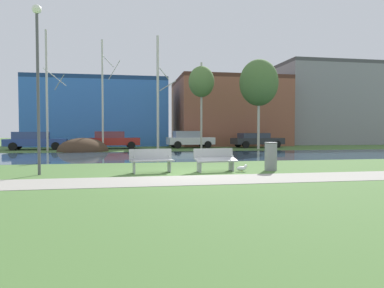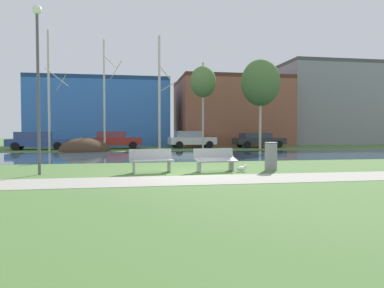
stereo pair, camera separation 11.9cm
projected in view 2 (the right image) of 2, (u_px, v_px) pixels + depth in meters
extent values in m
plane|color=#476B33|center=(162.00, 155.00, 22.49)|extent=(120.00, 120.00, 0.00)
cube|color=gray|center=(194.00, 180.00, 11.00)|extent=(60.00, 2.16, 0.01)
cube|color=#2D475B|center=(164.00, 156.00, 21.70)|extent=(80.00, 8.96, 0.01)
ellipsoid|color=#423021|center=(85.00, 151.00, 26.65)|extent=(3.78, 3.40, 2.05)
cube|color=#9EA0A3|center=(152.00, 161.00, 12.87)|extent=(1.65, 0.68, 0.05)
cube|color=#9EA0A3|center=(150.00, 154.00, 13.13)|extent=(1.60, 0.29, 0.40)
cube|color=#9EA0A3|center=(134.00, 167.00, 12.75)|extent=(0.09, 0.43, 0.45)
cube|color=#9EA0A3|center=(169.00, 166.00, 13.13)|extent=(0.09, 0.43, 0.45)
cylinder|color=#9EA0A3|center=(134.00, 157.00, 12.70)|extent=(0.08, 0.28, 0.04)
cylinder|color=#9EA0A3|center=(169.00, 156.00, 13.08)|extent=(0.08, 0.28, 0.04)
cube|color=#9EA0A3|center=(216.00, 160.00, 13.28)|extent=(1.65, 0.68, 0.17)
cube|color=#9EA0A3|center=(213.00, 153.00, 13.54)|extent=(1.60, 0.29, 0.40)
cube|color=#9EA0A3|center=(199.00, 166.00, 13.15)|extent=(0.09, 0.43, 0.45)
cube|color=#9EA0A3|center=(231.00, 165.00, 13.54)|extent=(0.09, 0.43, 0.45)
cylinder|color=#9EA0A3|center=(199.00, 156.00, 13.10)|extent=(0.08, 0.28, 0.04)
cylinder|color=#9EA0A3|center=(232.00, 156.00, 13.49)|extent=(0.08, 0.28, 0.04)
cylinder|color=gray|center=(271.00, 156.00, 13.66)|extent=(0.47, 0.47, 1.10)
torus|color=#494A4C|center=(271.00, 143.00, 13.64)|extent=(0.50, 0.50, 0.04)
ellipsoid|color=white|center=(241.00, 169.00, 13.26)|extent=(0.39, 0.17, 0.17)
sphere|color=white|center=(246.00, 166.00, 13.29)|extent=(0.12, 0.12, 0.12)
cone|color=gold|center=(247.00, 166.00, 13.30)|extent=(0.07, 0.04, 0.04)
cylinder|color=gold|center=(242.00, 170.00, 13.23)|extent=(0.01, 0.01, 0.10)
cylinder|color=gold|center=(241.00, 170.00, 13.30)|extent=(0.01, 0.01, 0.10)
cylinder|color=#4C4C51|center=(38.00, 95.00, 12.25)|extent=(0.10, 0.10, 5.58)
sphere|color=white|center=(37.00, 10.00, 12.14)|extent=(0.32, 0.32, 0.32)
cylinder|color=beige|center=(49.00, 91.00, 26.39)|extent=(0.16, 0.16, 9.09)
cylinder|color=beige|center=(61.00, 83.00, 27.04)|extent=(1.00, 1.43, 1.03)
cylinder|color=beige|center=(57.00, 77.00, 25.72)|extent=(1.40, 1.36, 1.12)
cylinder|color=beige|center=(104.00, 95.00, 28.34)|extent=(0.15, 0.15, 8.85)
cylinder|color=beige|center=(116.00, 70.00, 29.02)|extent=(1.04, 1.49, 1.39)
cylinder|color=beige|center=(110.00, 61.00, 27.83)|extent=(0.90, 0.87, 0.81)
cylinder|color=beige|center=(159.00, 93.00, 28.24)|extent=(0.20, 0.20, 9.14)
cylinder|color=beige|center=(169.00, 86.00, 28.93)|extent=(1.19, 1.69, 0.68)
cylinder|color=beige|center=(166.00, 73.00, 27.80)|extent=(0.85, 0.83, 0.79)
cylinder|color=#BCB7A8|center=(203.00, 106.00, 29.75)|extent=(0.17, 0.17, 7.31)
ellipsoid|color=#567A3D|center=(203.00, 82.00, 29.67)|extent=(2.18, 2.18, 2.61)
cylinder|color=beige|center=(260.00, 107.00, 29.33)|extent=(0.21, 0.21, 7.13)
ellipsoid|color=#4C7038|center=(260.00, 83.00, 29.25)|extent=(3.22, 3.22, 3.87)
cube|color=#2D4793|center=(39.00, 142.00, 28.92)|extent=(4.89, 2.12, 0.57)
cube|color=#32457F|center=(33.00, 135.00, 28.81)|extent=(2.78, 1.75, 0.58)
cylinder|color=black|center=(60.00, 145.00, 30.17)|extent=(0.65, 0.26, 0.64)
cylinder|color=black|center=(57.00, 146.00, 28.44)|extent=(0.65, 0.26, 0.64)
cylinder|color=black|center=(20.00, 145.00, 29.43)|extent=(0.65, 0.26, 0.64)
cylinder|color=black|center=(15.00, 146.00, 27.69)|extent=(0.65, 0.26, 0.64)
cube|color=maroon|center=(115.00, 141.00, 30.51)|extent=(4.49, 2.09, 0.62)
cube|color=brown|center=(111.00, 135.00, 30.41)|extent=(2.56, 1.74, 0.55)
cylinder|color=black|center=(132.00, 144.00, 31.74)|extent=(0.65, 0.26, 0.64)
cylinder|color=black|center=(133.00, 145.00, 30.00)|extent=(0.65, 0.26, 0.64)
cylinder|color=black|center=(99.00, 145.00, 31.05)|extent=(0.65, 0.26, 0.64)
cylinder|color=black|center=(98.00, 146.00, 29.32)|extent=(0.65, 0.26, 0.64)
cube|color=silver|center=(192.00, 141.00, 32.00)|extent=(4.30, 2.16, 0.63)
cube|color=#949AAC|center=(189.00, 134.00, 31.90)|extent=(2.45, 1.81, 0.58)
cylinder|color=black|center=(204.00, 144.00, 33.25)|extent=(0.65, 0.26, 0.64)
cylinder|color=black|center=(210.00, 145.00, 31.43)|extent=(0.65, 0.26, 0.64)
cylinder|color=black|center=(175.00, 144.00, 32.60)|extent=(0.65, 0.26, 0.64)
cylinder|color=black|center=(179.00, 145.00, 30.78)|extent=(0.65, 0.26, 0.64)
cube|color=#282B30|center=(259.00, 141.00, 32.60)|extent=(4.79, 2.18, 0.56)
cube|color=#2F3648|center=(255.00, 136.00, 32.50)|extent=(2.73, 1.81, 0.46)
cylinder|color=black|center=(270.00, 144.00, 33.88)|extent=(0.65, 0.26, 0.64)
cylinder|color=black|center=(279.00, 144.00, 32.08)|extent=(0.65, 0.26, 0.64)
cylinder|color=black|center=(240.00, 144.00, 33.15)|extent=(0.65, 0.26, 0.64)
cylinder|color=black|center=(248.00, 145.00, 31.35)|extent=(0.65, 0.26, 0.64)
cube|color=#3870C6|center=(101.00, 115.00, 37.40)|extent=(13.97, 7.10, 6.57)
cube|color=navy|center=(101.00, 82.00, 37.27)|extent=(13.97, 7.10, 0.40)
cube|color=brown|center=(229.00, 114.00, 39.28)|extent=(11.34, 9.85, 6.81)
cube|color=#4E2C21|center=(229.00, 82.00, 39.15)|extent=(11.34, 9.85, 0.40)
cube|color=gray|center=(346.00, 107.00, 42.73)|extent=(16.88, 8.49, 9.00)
cube|color=#48484B|center=(346.00, 68.00, 42.56)|extent=(16.88, 8.49, 0.40)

